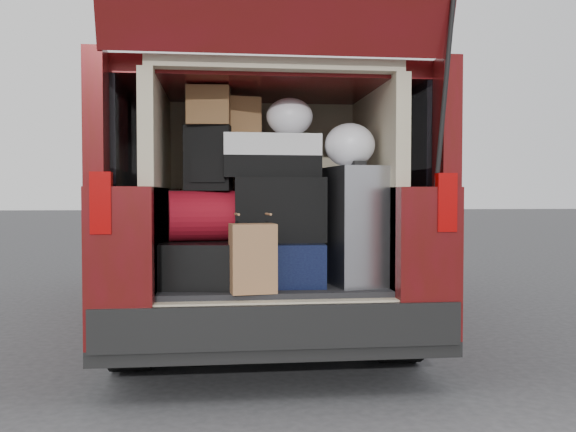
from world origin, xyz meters
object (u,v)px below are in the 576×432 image
at_px(black_hardshell, 207,262).
at_px(kraft_bag, 253,258).
at_px(navy_hardshell, 282,262).
at_px(backpack, 208,158).
at_px(twotone_duffel, 271,156).
at_px(black_soft_case, 279,210).
at_px(red_duffel, 208,216).
at_px(silver_roller, 354,226).

height_order(black_hardshell, kraft_bag, kraft_bag).
xyz_separation_m(navy_hardshell, backpack, (-0.42, 0.03, 0.60)).
xyz_separation_m(black_hardshell, twotone_duffel, (0.37, 0.03, 0.61)).
height_order(navy_hardshell, black_soft_case, black_soft_case).
bearing_deg(red_duffel, backpack, 71.69).
relative_size(black_hardshell, kraft_bag, 1.72).
distance_m(navy_hardshell, red_duffel, 0.50).
height_order(kraft_bag, backpack, backpack).
distance_m(kraft_bag, twotone_duffel, 0.68).
bearing_deg(silver_roller, black_hardshell, 164.27).
xyz_separation_m(red_duffel, twotone_duffel, (0.36, 0.04, 0.34)).
xyz_separation_m(kraft_bag, black_soft_case, (0.17, 0.34, 0.24)).
relative_size(silver_roller, twotone_duffel, 1.21).
distance_m(silver_roller, twotone_duffel, 0.62).
relative_size(kraft_bag, red_duffel, 0.82).
xyz_separation_m(red_duffel, black_soft_case, (0.41, -0.00, 0.03)).
xyz_separation_m(silver_roller, kraft_bag, (-0.59, -0.25, -0.15)).
bearing_deg(kraft_bag, navy_hardshell, 52.92).
height_order(black_hardshell, silver_roller, silver_roller).
bearing_deg(backpack, red_duffel, -91.65).
relative_size(navy_hardshell, backpack, 1.48).
distance_m(kraft_bag, black_soft_case, 0.45).
height_order(black_hardshell, red_duffel, red_duffel).
height_order(red_duffel, backpack, backpack).
distance_m(black_hardshell, black_soft_case, 0.51).
height_order(navy_hardshell, red_duffel, red_duffel).
bearing_deg(red_duffel, navy_hardshell, -8.16).
bearing_deg(black_soft_case, silver_roller, -11.67).
xyz_separation_m(navy_hardshell, twotone_duffel, (-0.06, 0.04, 0.61)).
height_order(silver_roller, backpack, backpack).
height_order(backpack, twotone_duffel, backpack).
relative_size(black_hardshell, backpack, 1.67).
bearing_deg(silver_roller, red_duffel, 164.63).
xyz_separation_m(black_soft_case, backpack, (-0.40, 0.03, 0.29)).
bearing_deg(backpack, black_soft_case, 5.89).
xyz_separation_m(navy_hardshell, red_duffel, (-0.43, 0.01, 0.27)).
xyz_separation_m(silver_roller, black_soft_case, (-0.42, 0.09, 0.09)).
height_order(navy_hardshell, backpack, backpack).
xyz_separation_m(navy_hardshell, kraft_bag, (-0.19, -0.33, 0.06)).
bearing_deg(navy_hardshell, black_soft_case, 163.34).
bearing_deg(twotone_duffel, kraft_bag, -110.30).
bearing_deg(black_soft_case, backpack, 176.91).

